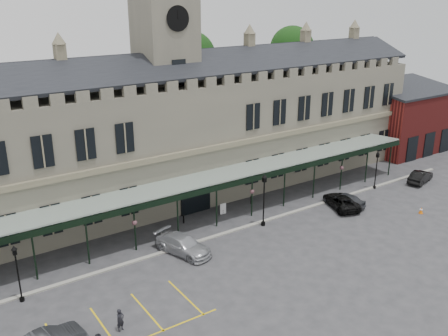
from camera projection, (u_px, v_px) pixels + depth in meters
ground at (266, 259)px, 40.04m from camera, size 140.00×140.00×0.00m
station_building at (169, 136)px, 50.30m from camera, size 60.00×10.36×17.30m
clock_tower at (166, 70)px, 48.15m from camera, size 5.60×5.60×24.80m
canopy at (215, 201)px, 45.06m from camera, size 50.00×4.10×4.30m
brick_annex at (405, 119)px, 66.70m from camera, size 12.40×8.36×9.23m
kerb at (227, 232)px, 44.31m from camera, size 60.00×0.40×0.12m
parking_markings at (107, 332)px, 31.48m from camera, size 16.00×6.00×0.01m
tree_behind_mid at (191, 58)px, 59.50m from camera, size 6.00×6.00×16.00m
tree_behind_right at (292, 49)px, 67.94m from camera, size 6.00×6.00×16.00m
lamp_post_left at (17, 269)px, 33.75m from camera, size 0.41×0.41×4.31m
lamp_post_mid at (264, 195)px, 44.82m from camera, size 0.48×0.48×5.02m
lamp_post_right at (377, 167)px, 53.55m from camera, size 0.40×0.40×4.22m
traffic_cone at (421, 210)px, 48.17m from camera, size 0.39×0.39×0.62m
sign_board at (223, 209)px, 47.98m from camera, size 0.63×0.10×1.09m
bollard_left at (184, 219)px, 46.12m from camera, size 0.15×0.15×0.82m
bollard_right at (251, 200)px, 50.34m from camera, size 0.15×0.15×0.84m
car_taxi at (183, 245)px, 40.72m from camera, size 3.61×5.55×1.50m
car_van at (341, 201)px, 49.38m from camera, size 3.65×5.25×1.33m
car_right_a at (344, 200)px, 49.63m from camera, size 2.54×4.43×1.42m
car_right_b at (420, 177)px, 55.85m from camera, size 4.41×2.52×1.38m
person_a at (120, 320)px, 31.34m from camera, size 0.66×0.53×1.56m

